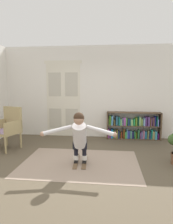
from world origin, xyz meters
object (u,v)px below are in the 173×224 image
at_px(wicker_chair, 8,127).
at_px(person_skier, 79,135).
at_px(bookshelf, 133,127).
at_px(skis_pair, 80,161).

relative_size(wicker_chair, person_skier, 0.75).
bearing_deg(bookshelf, skis_pair, -122.40).
bearing_deg(skis_pair, person_skier, -85.74).
xyz_separation_m(wicker_chair, skis_pair, (2.04, -0.75, -0.56)).
bearing_deg(wicker_chair, person_skier, -24.99).
relative_size(skis_pair, person_skier, 0.51).
height_order(bookshelf, wicker_chair, wicker_chair).
height_order(wicker_chair, skis_pair, wicker_chair).
xyz_separation_m(skis_pair, person_skier, (0.02, -0.21, 0.65)).
bearing_deg(skis_pair, bookshelf, 57.60).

